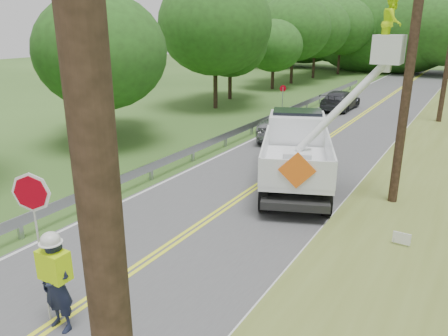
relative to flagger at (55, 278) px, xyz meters
The scene contains 12 objects.
ground 1.65m from the flagger, 102.66° to the left, with size 140.00×140.00×0.00m, color #2E501C.
road 15.14m from the flagger, 90.93° to the left, with size 7.20×96.00×0.03m.
guardrail 16.57m from the flagger, 104.92° to the left, with size 0.18×48.00×0.77m.
utility_poles 19.15m from the flagger, 75.28° to the left, with size 1.60×43.30×10.00m.
treeline_left 31.58m from the flagger, 110.12° to the left, with size 9.44×57.65×9.72m.
treeline_horizon 57.59m from the flagger, 90.66° to the left, with size 56.53×14.18×11.81m.
flagger is the anchor object (origin of this frame).
bucket_truck 11.36m from the flagger, 85.58° to the left, with size 5.92×7.52×6.98m.
suv_silver 17.81m from the flagger, 96.84° to the left, with size 2.76×5.99×1.67m, color #A6A7AC.
suv_darkgrey 27.38m from the flagger, 94.57° to the left, with size 1.98×4.87×1.41m, color #38393F.
stop_sign_permanent 23.41m from the flagger, 102.23° to the left, with size 0.39×0.29×2.16m.
yard_sign 8.88m from the flagger, 50.92° to the left, with size 0.48×0.04×0.69m.
Camera 1 is at (7.08, -5.85, 6.11)m, focal length 34.61 mm.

